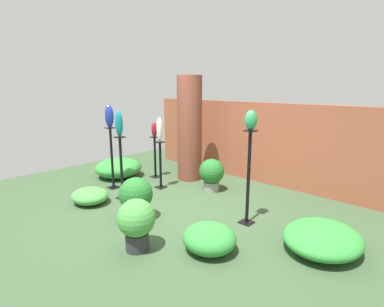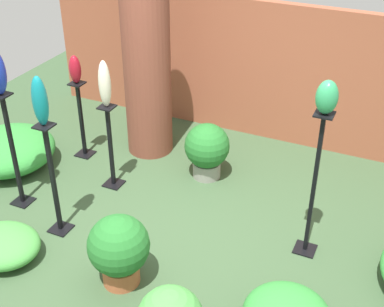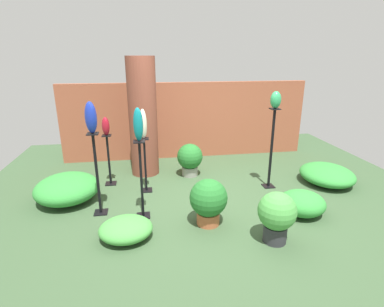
{
  "view_description": "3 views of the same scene",
  "coord_description": "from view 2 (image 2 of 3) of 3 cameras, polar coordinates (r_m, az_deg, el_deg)",
  "views": [
    {
      "loc": [
        3.55,
        -3.21,
        2.07
      ],
      "look_at": [
        0.17,
        0.38,
        0.96
      ],
      "focal_mm": 28.0,
      "sensor_mm": 36.0,
      "label": 1
    },
    {
      "loc": [
        1.85,
        -3.44,
        3.42
      ],
      "look_at": [
        0.26,
        0.04,
        1.07
      ],
      "focal_mm": 50.0,
      "sensor_mm": 36.0,
      "label": 2
    },
    {
      "loc": [
        -0.97,
        -4.27,
        2.31
      ],
      "look_at": [
        -0.23,
        0.29,
        0.79
      ],
      "focal_mm": 28.0,
      "sensor_mm": 36.0,
      "label": 3
    }
  ],
  "objects": [
    {
      "name": "art_vase_ruby",
      "position": [
        6.17,
        -12.36,
        8.76
      ],
      "size": [
        0.13,
        0.13,
        0.33
      ],
      "primitive_type": "ellipsoid",
      "color": "maroon",
      "rests_on": "pedestal_ruby"
    },
    {
      "name": "foliage_bed_west",
      "position": [
        5.27,
        -19.49,
        -9.23
      ],
      "size": [
        0.7,
        0.62,
        0.28
      ],
      "primitive_type": "ellipsoid",
      "color": "#479942",
      "rests_on": "ground"
    },
    {
      "name": "brick_pillar",
      "position": [
        6.17,
        -4.85,
        9.78
      ],
      "size": [
        0.55,
        0.55,
        2.3
      ],
      "primitive_type": "cylinder",
      "color": "brown",
      "rests_on": "ground"
    },
    {
      "name": "potted_plant_front_left",
      "position": [
        5.95,
        1.61,
        0.52
      ],
      "size": [
        0.51,
        0.51,
        0.65
      ],
      "color": "gray",
      "rests_on": "ground"
    },
    {
      "name": "pedestal_cobalt",
      "position": [
        5.69,
        -18.47,
        -0.22
      ],
      "size": [
        0.2,
        0.2,
        1.26
      ],
      "color": "black",
      "rests_on": "ground"
    },
    {
      "name": "ground_plane",
      "position": [
        5.19,
        -2.82,
        -9.74
      ],
      "size": [
        8.0,
        8.0,
        0.0
      ],
      "primitive_type": "plane",
      "color": "#385133"
    },
    {
      "name": "pedestal_jade",
      "position": [
        4.84,
        12.8,
        -4.03
      ],
      "size": [
        0.2,
        0.2,
        1.45
      ],
      "color": "black",
      "rests_on": "ground"
    },
    {
      "name": "potted_plant_near_pillar",
      "position": [
        4.63,
        -7.8,
        -10.0
      ],
      "size": [
        0.54,
        0.54,
        0.68
      ],
      "color": "#B25B38",
      "rests_on": "ground"
    },
    {
      "name": "foliage_bed_center",
      "position": [
        6.55,
        -18.88,
        0.37
      ],
      "size": [
        1.03,
        1.07,
        0.44
      ],
      "primitive_type": "ellipsoid",
      "color": "#338C38",
      "rests_on": "ground"
    },
    {
      "name": "art_vase_jade",
      "position": [
        4.38,
        14.2,
        5.85
      ],
      "size": [
        0.18,
        0.17,
        0.29
      ],
      "primitive_type": "ellipsoid",
      "color": "#2D9356",
      "rests_on": "pedestal_jade"
    },
    {
      "name": "pedestal_teal",
      "position": [
        5.21,
        -14.53,
        -3.24
      ],
      "size": [
        0.2,
        0.2,
        1.18
      ],
      "color": "black",
      "rests_on": "ground"
    },
    {
      "name": "pedestal_ivory",
      "position": [
        5.82,
        -8.65,
        0.31
      ],
      "size": [
        0.2,
        0.2,
        0.97
      ],
      "color": "black",
      "rests_on": "ground"
    },
    {
      "name": "art_vase_ivory",
      "position": [
        5.47,
        -9.3,
        7.34
      ],
      "size": [
        0.12,
        0.13,
        0.5
      ],
      "primitive_type": "ellipsoid",
      "color": "beige",
      "rests_on": "pedestal_ivory"
    },
    {
      "name": "pedestal_ruby",
      "position": [
        6.45,
        -11.68,
        3.17
      ],
      "size": [
        0.2,
        0.2,
        0.95
      ],
      "color": "black",
      "rests_on": "ground"
    },
    {
      "name": "art_vase_teal",
      "position": [
        4.78,
        -15.9,
        5.4
      ],
      "size": [
        0.13,
        0.14,
        0.47
      ],
      "primitive_type": "ellipsoid",
      "color": "#0F727A",
      "rests_on": "pedestal_teal"
    },
    {
      "name": "brick_wall_back",
      "position": [
        6.69,
        6.71,
        8.83
      ],
      "size": [
        5.6,
        0.12,
        1.73
      ],
      "primitive_type": "cube",
      "color": "#9E5138",
      "rests_on": "ground"
    }
  ]
}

